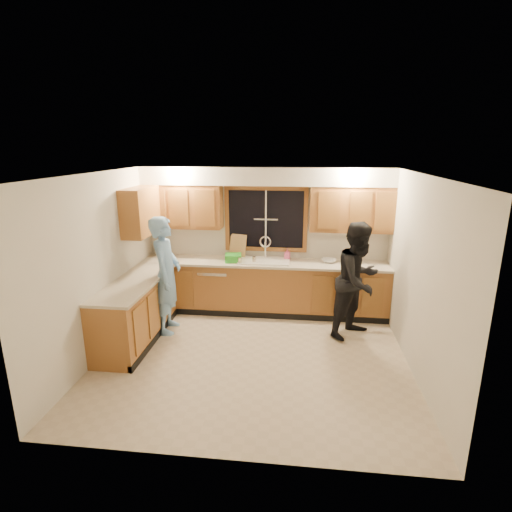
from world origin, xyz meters
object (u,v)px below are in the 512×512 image
Objects in this scene: sink at (264,264)px; soap_bottle at (287,254)px; man at (166,275)px; knife_block at (163,249)px; dishwasher at (216,288)px; dish_crate at (233,258)px; stove at (119,328)px; woman at (358,280)px; bowl at (329,261)px.

sink reaches higher than soap_bottle.
knife_block is (-0.42, 1.07, 0.12)m from man.
dishwasher is 0.66m from dish_crate.
man is (0.37, 0.92, 0.46)m from stove.
sink is 1.05× the size of dishwasher.
woman is (2.34, -0.72, 0.48)m from dishwasher.
stove is at bearing -125.93° from dish_crate.
knife_block is (-1.00, 0.18, 0.63)m from dishwasher.
woman reaches higher than bowl.
soap_bottle is at bearing 12.83° from dish_crate.
sink is 4.24× the size of soap_bottle.
dishwasher is 2.02m from bowl.
dishwasher is 0.45× the size of man.
knife_block reaches higher than bowl.
dish_crate is at bearing -53.04° from man.
dish_crate is (0.90, 0.84, 0.07)m from man.
sink is 3.15× the size of dish_crate.
stove is (-0.95, -1.81, 0.04)m from dishwasher.
sink is 0.47× the size of man.
knife_block is (-3.34, 0.90, 0.15)m from woman.
woman is 3.46m from knife_block.
soap_bottle is (1.82, 1.05, 0.11)m from man.
woman is at bearing -18.40° from dish_crate.
bowl is (1.10, 0.07, 0.08)m from sink.
man is 1.24m from dish_crate.
bowl is (0.71, -0.07, -0.07)m from soap_bottle.
man is (-1.43, -0.91, 0.05)m from sink.
stove is 4.43× the size of soap_bottle.
knife_block reaches higher than soap_bottle.
sink is 0.48× the size of woman.
dishwasher is at bearing 115.74° from woman.
man is 7.68× the size of bowl.
soap_bottle is at bearing 7.26° from dishwasher.
woman is (3.29, 1.09, 0.44)m from stove.
knife_block is at bearing 179.56° from soap_bottle.
sink is at bearing -159.82° from soap_bottle.
man is 1.16m from knife_block.
man reaches higher than bowl.
stove is 2.07m from knife_block.
sink is at bearing 45.39° from stove.
knife_block is at bearing 117.85° from woman.
soap_bottle reaches higher than bowl.
man reaches higher than knife_block.
man is at bearing -147.52° from sink.
stove is 0.49× the size of man.
woman is at bearing -17.12° from dishwasher.
woman is 2.12m from dish_crate.
man is at bearing -149.93° from soap_bottle.
dish_crate is 1.63m from bowl.
soap_bottle is 0.85× the size of bowl.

